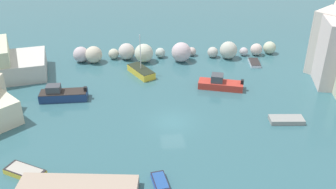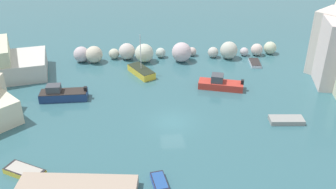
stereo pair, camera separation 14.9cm
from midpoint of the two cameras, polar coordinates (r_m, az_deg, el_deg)
name	(u,v)px [view 2 (the right image)]	position (r m, az deg, el deg)	size (l,w,h in m)	color
cove_water	(173,122)	(39.23, 0.81, -4.17)	(160.00, 160.00, 0.00)	#33636D
rock_breakwater	(166,52)	(53.44, -0.29, 6.48)	(29.40, 4.24, 2.75)	#C3B6BE
channel_buoy	(144,71)	(49.58, -3.57, 3.57)	(0.65, 0.65, 0.65)	red
moored_boat_0	(220,84)	(45.99, 8.06, 1.62)	(5.66, 3.36, 1.79)	#BD362B
moored_boat_1	(63,94)	(44.73, -15.67, 0.03)	(5.42, 1.94, 1.86)	navy
moored_boat_2	(255,63)	(53.66, 13.16, 4.71)	(1.73, 2.96, 0.41)	silver
moored_boat_3	(141,71)	(49.21, -4.00, 3.54)	(3.56, 4.78, 5.51)	yellow
moored_boat_4	(160,182)	(31.46, -1.14, -13.20)	(1.47, 2.56, 0.47)	blue
moored_boat_5	(286,120)	(40.96, 17.68, -3.74)	(3.64, 1.88, 0.50)	gray
moored_boat_6	(25,171)	(34.58, -20.87, -10.89)	(3.79, 3.08, 0.55)	yellow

